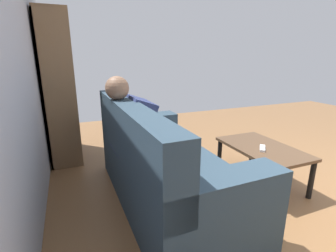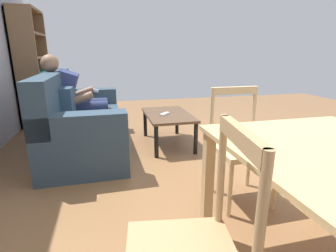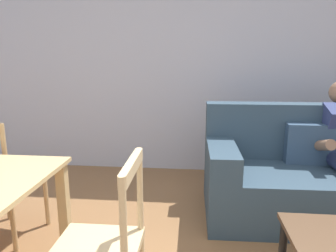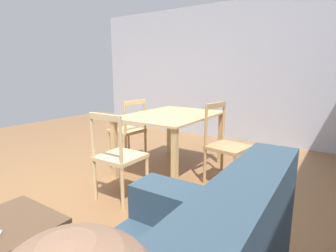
{
  "view_description": "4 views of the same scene",
  "coord_description": "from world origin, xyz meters",
  "px_view_note": "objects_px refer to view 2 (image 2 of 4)",
  "views": [
    {
      "loc": [
        -0.78,
        2.38,
        1.33
      ],
      "look_at": [
        1.13,
        1.6,
        0.73
      ],
      "focal_mm": 26.3,
      "sensor_mm": 36.0,
      "label": 1
    },
    {
      "loc": [
        -2.1,
        1.33,
        1.18
      ],
      "look_at": [
        1.06,
        0.57,
        0.25
      ],
      "focal_mm": 27.6,
      "sensor_mm": 36.0,
      "label": 2
    },
    {
      "loc": [
        0.09,
        -0.98,
        1.36
      ],
      "look_at": [
        -0.11,
        1.09,
        0.9
      ],
      "focal_mm": 33.04,
      "sensor_mm": 36.0,
      "label": 3
    },
    {
      "loc": [
        1.53,
        2.18,
        1.31
      ],
      "look_at": [
        -0.11,
        1.09,
        0.9
      ],
      "focal_mm": 28.78,
      "sensor_mm": 36.0,
      "label": 4
    }
  ],
  "objects_px": {
    "person_lounging": "(77,98)",
    "coffee_table": "(168,118)",
    "dining_chair_facing_couch": "(241,147)",
    "tv_remote": "(165,114)",
    "couch": "(80,123)",
    "bookshelf": "(33,78)"
  },
  "relations": [
    {
      "from": "couch",
      "to": "tv_remote",
      "type": "relative_size",
      "value": 11.22
    },
    {
      "from": "couch",
      "to": "coffee_table",
      "type": "xyz_separation_m",
      "value": [
        -0.07,
        -1.1,
        0.01
      ]
    },
    {
      "from": "coffee_table",
      "to": "dining_chair_facing_couch",
      "type": "distance_m",
      "value": 1.44
    },
    {
      "from": "couch",
      "to": "person_lounging",
      "type": "height_order",
      "value": "person_lounging"
    },
    {
      "from": "person_lounging",
      "to": "coffee_table",
      "type": "distance_m",
      "value": 1.21
    },
    {
      "from": "coffee_table",
      "to": "tv_remote",
      "type": "bearing_deg",
      "value": 134.94
    },
    {
      "from": "bookshelf",
      "to": "coffee_table",
      "type": "bearing_deg",
      "value": -129.59
    },
    {
      "from": "coffee_table",
      "to": "dining_chair_facing_couch",
      "type": "bearing_deg",
      "value": -169.83
    },
    {
      "from": "person_lounging",
      "to": "couch",
      "type": "bearing_deg",
      "value": -172.92
    },
    {
      "from": "couch",
      "to": "tv_remote",
      "type": "xyz_separation_m",
      "value": [
        -0.13,
        -1.05,
        0.08
      ]
    },
    {
      "from": "coffee_table",
      "to": "tv_remote",
      "type": "distance_m",
      "value": 0.11
    },
    {
      "from": "bookshelf",
      "to": "couch",
      "type": "bearing_deg",
      "value": -151.58
    },
    {
      "from": "person_lounging",
      "to": "dining_chair_facing_couch",
      "type": "bearing_deg",
      "value": -141.72
    },
    {
      "from": "dining_chair_facing_couch",
      "to": "bookshelf",
      "type": "bearing_deg",
      "value": 35.93
    },
    {
      "from": "couch",
      "to": "tv_remote",
      "type": "distance_m",
      "value": 1.06
    },
    {
      "from": "person_lounging",
      "to": "tv_remote",
      "type": "xyz_separation_m",
      "value": [
        -0.4,
        -1.08,
        -0.18
      ]
    },
    {
      "from": "couch",
      "to": "person_lounging",
      "type": "relative_size",
      "value": 1.65
    },
    {
      "from": "coffee_table",
      "to": "person_lounging",
      "type": "bearing_deg",
      "value": 73.09
    },
    {
      "from": "tv_remote",
      "to": "bookshelf",
      "type": "xyz_separation_m",
      "value": [
        1.65,
        1.87,
        0.34
      ]
    },
    {
      "from": "bookshelf",
      "to": "person_lounging",
      "type": "bearing_deg",
      "value": -147.66
    },
    {
      "from": "person_lounging",
      "to": "dining_chair_facing_couch",
      "type": "xyz_separation_m",
      "value": [
        -1.76,
        -1.39,
        -0.16
      ]
    },
    {
      "from": "couch",
      "to": "tv_remote",
      "type": "bearing_deg",
      "value": -96.89
    }
  ]
}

